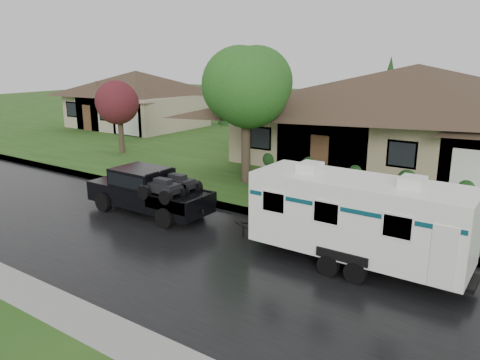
% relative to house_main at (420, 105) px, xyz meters
% --- Properties ---
extents(ground, '(140.00, 140.00, 0.00)m').
position_rel_house_main_xyz_m(ground, '(-2.29, -13.84, -3.59)').
color(ground, '#224C17').
rests_on(ground, ground).
extents(road, '(140.00, 8.00, 0.01)m').
position_rel_house_main_xyz_m(road, '(-2.29, -15.84, -3.59)').
color(road, black).
rests_on(road, ground).
extents(curb, '(140.00, 0.50, 0.15)m').
position_rel_house_main_xyz_m(curb, '(-2.29, -11.59, -3.52)').
color(curb, gray).
rests_on(curb, ground).
extents(lawn, '(140.00, 26.00, 0.15)m').
position_rel_house_main_xyz_m(lawn, '(-2.29, 1.16, -3.52)').
color(lawn, '#224C17').
rests_on(lawn, ground).
extents(house_main, '(19.44, 10.80, 6.90)m').
position_rel_house_main_xyz_m(house_main, '(0.00, 0.00, 0.00)').
color(house_main, gray).
rests_on(house_main, lawn).
extents(house_far, '(10.80, 8.64, 5.80)m').
position_rel_house_main_xyz_m(house_far, '(-24.07, 2.02, -0.62)').
color(house_far, tan).
rests_on(house_far, lawn).
extents(tree_left_green, '(4.11, 4.11, 6.80)m').
position_rel_house_main_xyz_m(tree_left_green, '(-5.87, -8.13, 1.28)').
color(tree_left_green, '#382B1E').
rests_on(tree_left_green, lawn).
extents(tree_red, '(2.70, 2.70, 4.46)m').
position_rel_house_main_xyz_m(tree_red, '(-16.44, -6.65, -0.35)').
color(tree_red, '#382B1E').
rests_on(tree_red, lawn).
extents(shrub_row, '(13.60, 1.00, 1.00)m').
position_rel_house_main_xyz_m(shrub_row, '(-0.29, -4.54, -2.94)').
color(shrub_row, '#143814').
rests_on(shrub_row, lawn).
extents(pickup_truck, '(5.41, 2.06, 1.80)m').
position_rel_house_main_xyz_m(pickup_truck, '(-6.81, -13.83, -2.63)').
color(pickup_truck, black).
rests_on(pickup_truck, ground).
extents(travel_trailer, '(6.67, 2.34, 2.99)m').
position_rel_house_main_xyz_m(travel_trailer, '(1.99, -13.83, -2.00)').
color(travel_trailer, white).
rests_on(travel_trailer, ground).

